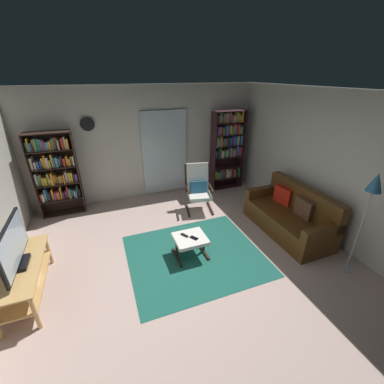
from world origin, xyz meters
TOP-DOWN VIEW (x-y plane):
  - ground_plane at (0.00, 0.00)m, footprint 7.02×7.02m
  - wall_back at (0.00, 2.90)m, footprint 5.60×0.06m
  - wall_right at (2.70, 0.00)m, footprint 0.06×6.00m
  - glass_door_panel at (0.40, 2.83)m, footprint 1.10×0.01m
  - area_rug at (0.17, 0.25)m, footprint 2.20×1.92m
  - tv_stand at (-2.28, 0.29)m, footprint 0.50×1.33m
  - television at (-2.28, 0.30)m, footprint 0.20×1.02m
  - bookshelf_near_tv at (-2.00, 2.63)m, footprint 0.85×0.30m
  - bookshelf_near_sofa at (1.98, 2.60)m, footprint 0.84×0.30m
  - leather_sofa at (2.16, 0.29)m, footprint 0.81×1.76m
  - lounge_armchair at (0.85, 1.78)m, footprint 0.68×0.75m
  - ottoman at (0.10, 0.28)m, footprint 0.52×0.48m
  - tv_remote at (0.03, 0.36)m, footprint 0.11×0.14m
  - cell_phone at (0.15, 0.24)m, footprint 0.13×0.15m
  - floor_lamp_by_sofa at (2.31, -0.90)m, footprint 0.22×0.22m
  - wall_clock at (-1.23, 2.82)m, footprint 0.29×0.03m

SIDE VIEW (x-z plane):
  - ground_plane at x=0.00m, z-range 0.00..0.00m
  - area_rug at x=0.17m, z-range 0.00..0.01m
  - ottoman at x=0.10m, z-range 0.12..0.49m
  - leather_sofa at x=2.16m, z-range -0.13..0.77m
  - tv_stand at x=-2.28m, z-range 0.09..0.62m
  - cell_phone at x=0.15m, z-range 0.37..0.38m
  - tv_remote at x=0.03m, z-range 0.37..0.39m
  - lounge_armchair at x=0.85m, z-range 0.02..1.05m
  - television at x=-2.28m, z-range 0.52..1.13m
  - bookshelf_near_tv at x=-2.00m, z-range 0.06..1.85m
  - glass_door_panel at x=0.40m, z-range 0.05..2.05m
  - bookshelf_near_sofa at x=1.98m, z-range 0.12..2.12m
  - wall_back at x=0.00m, z-range 0.00..2.60m
  - wall_right at x=2.70m, z-range 0.00..2.60m
  - floor_lamp_by_sofa at x=2.31m, z-range 0.51..2.14m
  - wall_clock at x=-1.23m, z-range 1.71..2.00m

